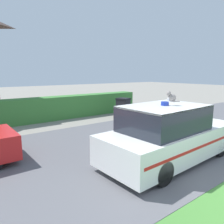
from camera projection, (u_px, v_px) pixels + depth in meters
The scene contains 5 objects.
road_strip at pixel (117, 147), 7.38m from camera, with size 28.00×6.71×0.01m, color #5B5B60.
garden_hedge at pixel (62, 107), 11.90m from camera, with size 9.64×0.88×1.22m, color #3D7F38.
police_car at pixel (169, 135), 6.09m from camera, with size 4.45×1.90×1.71m.
cat at pixel (171, 97), 5.72m from camera, with size 0.29×0.29×0.30m.
wheelie_bin at pixel (123, 107), 12.32m from camera, with size 0.78×0.82×1.07m.
Camera 1 is at (-4.42, -1.35, 2.48)m, focal length 35.00 mm.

